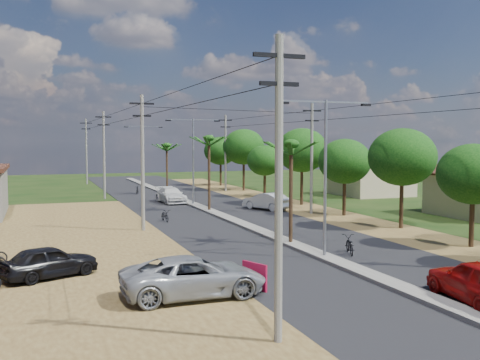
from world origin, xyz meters
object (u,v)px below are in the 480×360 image
at_px(car_white_far, 171,196).
at_px(car_parked_silver, 194,277).
at_px(car_silver_mid, 266,202).
at_px(car_parked_dark, 49,262).
at_px(car_red_near, 480,282).
at_px(roadside_sign, 255,277).
at_px(moto_rider_east, 349,245).

xyz_separation_m(car_white_far, car_parked_silver, (-6.56, -32.15, 0.05)).
relative_size(car_silver_mid, car_parked_dark, 1.08).
xyz_separation_m(car_silver_mid, car_parked_dark, (-18.16, -18.96, -0.03)).
relative_size(car_white_far, car_parked_silver, 0.90).
height_order(car_red_near, car_parked_silver, car_red_near).
height_order(car_parked_silver, roadside_sign, car_parked_silver).
bearing_deg(moto_rider_east, car_silver_mid, -78.38).
relative_size(car_red_near, moto_rider_east, 2.59).
bearing_deg(car_parked_dark, car_white_far, -47.26).
distance_m(car_parked_dark, moto_rider_east, 14.93).
height_order(car_parked_dark, moto_rider_east, car_parked_dark).
relative_size(car_silver_mid, car_white_far, 0.90).
xyz_separation_m(car_red_near, car_silver_mid, (3.50, 28.46, -0.08)).
xyz_separation_m(car_parked_silver, moto_rider_east, (9.82, 5.01, -0.28)).
relative_size(car_silver_mid, moto_rider_east, 2.41).
distance_m(car_red_near, car_parked_dark, 17.47).
distance_m(car_red_near, car_white_far, 36.76).
xyz_separation_m(car_silver_mid, car_white_far, (-6.50, 8.18, -0.01)).
relative_size(car_silver_mid, car_parked_silver, 0.81).
distance_m(car_parked_dark, roadside_sign, 9.06).
bearing_deg(car_parked_dark, car_parked_silver, -158.47).
distance_m(car_red_near, car_parked_silver, 10.56).
bearing_deg(car_parked_silver, moto_rider_east, -63.46).
height_order(car_silver_mid, car_white_far, car_silver_mid).
height_order(car_red_near, car_parked_dark, car_red_near).
relative_size(car_red_near, car_silver_mid, 1.08).
relative_size(car_parked_silver, moto_rider_east, 2.98).
relative_size(car_red_near, car_parked_silver, 0.87).
height_order(car_silver_mid, car_parked_dark, car_silver_mid).
xyz_separation_m(car_red_near, moto_rider_east, (0.26, 9.50, -0.33)).
xyz_separation_m(car_white_far, car_parked_dark, (-11.66, -27.14, -0.02)).
bearing_deg(car_parked_dark, car_red_near, -146.94).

